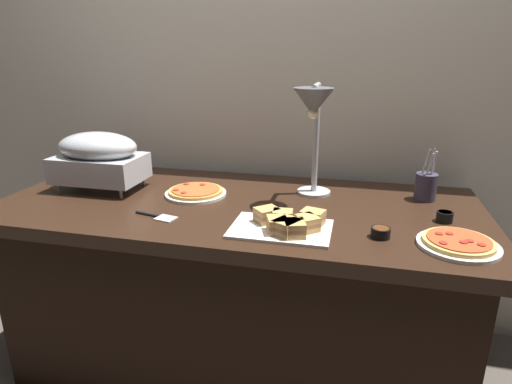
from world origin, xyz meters
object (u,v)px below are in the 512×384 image
(chafing_dish, at_px, (99,157))
(pizza_plate_center, at_px, (196,192))
(serving_spatula, at_px, (157,216))
(sandwich_platter, at_px, (287,224))
(heat_lamp, at_px, (314,114))
(sauce_cup_far, at_px, (381,232))
(utensil_holder, at_px, (426,186))
(sauce_cup_near, at_px, (445,216))
(pizza_plate_front, at_px, (458,243))

(chafing_dish, bearing_deg, pizza_plate_center, 1.79)
(serving_spatula, bearing_deg, sandwich_platter, -1.91)
(sandwich_platter, distance_m, serving_spatula, 0.48)
(sandwich_platter, bearing_deg, heat_lamp, 81.69)
(heat_lamp, bearing_deg, chafing_dish, -178.45)
(sauce_cup_far, height_order, utensil_holder, utensil_holder)
(sandwich_platter, height_order, serving_spatula, sandwich_platter)
(sauce_cup_near, bearing_deg, pizza_plate_front, -88.33)
(pizza_plate_front, distance_m, sauce_cup_far, 0.23)
(sauce_cup_far, bearing_deg, chafing_dish, 167.98)
(utensil_holder, bearing_deg, serving_spatula, -156.06)
(sauce_cup_near, relative_size, serving_spatula, 0.33)
(heat_lamp, relative_size, pizza_plate_center, 1.80)
(serving_spatula, bearing_deg, pizza_plate_center, 80.17)
(sandwich_platter, xyz_separation_m, sauce_cup_far, (0.30, 0.02, -0.01))
(chafing_dish, relative_size, pizza_plate_center, 1.44)
(utensil_holder, height_order, serving_spatula, utensil_holder)
(sandwich_platter, bearing_deg, chafing_dish, 162.62)
(sandwich_platter, relative_size, sauce_cup_far, 5.41)
(pizza_plate_front, distance_m, utensil_holder, 0.45)
(pizza_plate_center, height_order, sauce_cup_near, sauce_cup_near)
(pizza_plate_front, height_order, sauce_cup_near, sauce_cup_near)
(sandwich_platter, xyz_separation_m, sauce_cup_near, (0.53, 0.21, -0.01))
(heat_lamp, height_order, sauce_cup_near, heat_lamp)
(pizza_plate_front, relative_size, sauce_cup_far, 3.94)
(pizza_plate_center, xyz_separation_m, sauce_cup_near, (0.96, -0.07, 0.01))
(pizza_plate_center, bearing_deg, utensil_holder, 9.97)
(pizza_plate_center, bearing_deg, chafing_dish, -178.21)
(sauce_cup_near, bearing_deg, heat_lamp, 170.55)
(pizza_plate_front, xyz_separation_m, pizza_plate_center, (-0.97, 0.28, 0.00))
(utensil_holder, bearing_deg, sauce_cup_far, -113.63)
(chafing_dish, distance_m, utensil_holder, 1.37)
(pizza_plate_front, height_order, pizza_plate_center, same)
(chafing_dish, bearing_deg, sauce_cup_near, -2.30)
(sauce_cup_near, height_order, utensil_holder, utensil_holder)
(sandwich_platter, bearing_deg, utensil_holder, 42.41)
(sauce_cup_near, height_order, serving_spatula, sauce_cup_near)
(sauce_cup_near, bearing_deg, sauce_cup_far, -139.32)
(sauce_cup_near, bearing_deg, chafing_dish, 177.70)
(sauce_cup_far, distance_m, utensil_holder, 0.47)
(pizza_plate_center, relative_size, sandwich_platter, 0.76)
(pizza_plate_center, relative_size, sauce_cup_near, 4.50)
(pizza_plate_center, relative_size, utensil_holder, 1.18)
(chafing_dish, height_order, sauce_cup_near, chafing_dish)
(heat_lamp, bearing_deg, sandwich_platter, -98.31)
(pizza_plate_center, xyz_separation_m, sandwich_platter, (0.43, -0.28, 0.01))
(sauce_cup_near, xyz_separation_m, serving_spatula, (-1.01, -0.20, -0.02))
(serving_spatula, bearing_deg, heat_lamp, 28.06)
(chafing_dish, distance_m, sauce_cup_far, 1.20)
(heat_lamp, height_order, pizza_plate_front, heat_lamp)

